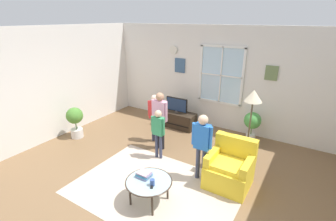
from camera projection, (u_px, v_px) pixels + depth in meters
The scene contains 19 objects.
ground_plane at pixel (149, 182), 4.62m from camera, with size 6.82×6.66×0.02m, color brown.
back_wall at pixel (216, 78), 6.57m from camera, with size 6.22×0.17×2.73m.
side_wall_left at pixel (37, 88), 5.70m from camera, with size 0.12×6.06×2.73m.
area_rug at pixel (155, 189), 4.43m from camera, with size 2.87×2.04×0.01m, color #C6B29E.
tv_stand at pixel (177, 119), 6.89m from camera, with size 1.08×0.44×0.43m.
television at pixel (177, 105), 6.73m from camera, with size 0.63×0.08×0.42m.
armchair at pixel (230, 169), 4.45m from camera, with size 0.76×0.74×0.87m.
coffee_table at pixel (149, 182), 3.98m from camera, with size 0.77×0.77×0.42m.
book_stack at pixel (144, 174), 4.06m from camera, with size 0.24×0.20×0.09m.
cup at pixel (152, 182), 3.86m from camera, with size 0.08×0.08×0.11m, color #334C8C.
remote_near_books at pixel (152, 185), 3.85m from camera, with size 0.04×0.14×0.02m, color black.
remote_near_cup at pixel (146, 177), 4.05m from camera, with size 0.04×0.14×0.02m, color black.
person_green_shirt at pixel (158, 129), 5.17m from camera, with size 0.34×0.15×1.11m.
person_red_shirt at pixel (155, 113), 5.88m from camera, with size 0.36×0.16×1.20m.
person_blue_shirt at pixel (202, 140), 4.41m from camera, with size 0.40×0.18×1.32m.
person_pink_shirt at pixel (160, 114), 5.50m from camera, with size 0.41×0.19×1.37m.
potted_plant_by_window at pixel (252, 123), 5.96m from camera, with size 0.41×0.41×0.76m.
potted_plant_corner at pixel (75, 120), 6.17m from camera, with size 0.41×0.41×0.80m.
floor_lamp at pixel (252, 104), 4.48m from camera, with size 0.32×0.32×1.68m.
Camera 1 is at (2.34, -3.05, 2.90)m, focal length 26.24 mm.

